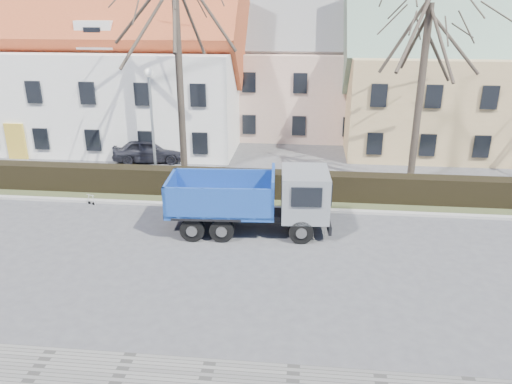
# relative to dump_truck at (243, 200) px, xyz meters

# --- Properties ---
(ground) EXTENTS (120.00, 120.00, 0.00)m
(ground) POSITION_rel_dump_truck_xyz_m (-2.04, -2.20, -1.39)
(ground) COLOR #464649
(curb_far) EXTENTS (80.00, 0.30, 0.12)m
(curb_far) POSITION_rel_dump_truck_xyz_m (-2.04, 2.40, -1.33)
(curb_far) COLOR #A29E99
(curb_far) RESTS_ON ground
(grass_strip) EXTENTS (80.00, 3.00, 0.10)m
(grass_strip) POSITION_rel_dump_truck_xyz_m (-2.04, 4.00, -1.34)
(grass_strip) COLOR #3A4225
(grass_strip) RESTS_ON ground
(hedge) EXTENTS (60.00, 0.90, 1.30)m
(hedge) POSITION_rel_dump_truck_xyz_m (-2.04, 3.80, -0.74)
(hedge) COLOR black
(hedge) RESTS_ON ground
(building_white) EXTENTS (26.80, 10.80, 9.50)m
(building_white) POSITION_rel_dump_truck_xyz_m (-15.04, 13.80, 3.36)
(building_white) COLOR white
(building_white) RESTS_ON ground
(building_pink) EXTENTS (10.80, 8.80, 8.00)m
(building_pink) POSITION_rel_dump_truck_xyz_m (1.96, 17.80, 2.61)
(building_pink) COLOR #D5AB96
(building_pink) RESTS_ON ground
(building_yellow) EXTENTS (18.80, 10.80, 8.50)m
(building_yellow) POSITION_rel_dump_truck_xyz_m (13.96, 14.80, 2.86)
(building_yellow) COLOR tan
(building_yellow) RESTS_ON ground
(tree_1) EXTENTS (9.20, 9.20, 12.65)m
(tree_1) POSITION_rel_dump_truck_xyz_m (-4.04, 6.30, 4.94)
(tree_1) COLOR #352D25
(tree_1) RESTS_ON ground
(tree_2) EXTENTS (8.00, 8.00, 11.00)m
(tree_2) POSITION_rel_dump_truck_xyz_m (7.96, 6.30, 4.11)
(tree_2) COLOR #352D25
(tree_2) RESTS_ON ground
(dump_truck) EXTENTS (7.08, 2.99, 2.77)m
(dump_truck) POSITION_rel_dump_truck_xyz_m (0.00, 0.00, 0.00)
(dump_truck) COLOR navy
(dump_truck) RESTS_ON ground
(streetlight) EXTENTS (0.48, 0.48, 6.13)m
(streetlight) POSITION_rel_dump_truck_xyz_m (-5.17, 4.80, 1.68)
(streetlight) COLOR #93999F
(streetlight) RESTS_ON ground
(cart_frame) EXTENTS (0.68, 0.52, 0.55)m
(cart_frame) POSITION_rel_dump_truck_xyz_m (-7.73, 2.16, -1.11)
(cart_frame) COLOR silver
(cart_frame) RESTS_ON ground
(parked_car_a) EXTENTS (4.43, 2.30, 1.44)m
(parked_car_a) POSITION_rel_dump_truck_xyz_m (-6.87, 9.06, -0.67)
(parked_car_a) COLOR #22222A
(parked_car_a) RESTS_ON ground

